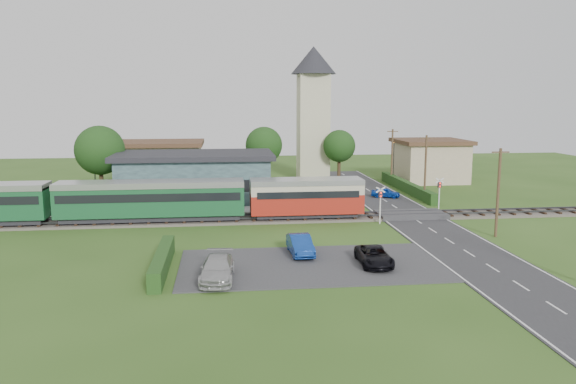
{
  "coord_description": "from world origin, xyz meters",
  "views": [
    {
      "loc": [
        -6.99,
        -46.94,
        10.74
      ],
      "look_at": [
        -1.15,
        4.0,
        2.22
      ],
      "focal_mm": 35.0,
      "sensor_mm": 36.0,
      "label": 1
    }
  ],
  "objects": [
    {
      "name": "crossing_signal_far",
      "position": [
        13.6,
        4.39,
        2.14
      ],
      "size": [
        0.84,
        0.28,
        3.28
      ],
      "color": "silver",
      "rests_on": "ground"
    },
    {
      "name": "utility_pole_c",
      "position": [
        14.2,
        10.0,
        3.63
      ],
      "size": [
        1.4,
        0.22,
        7.0
      ],
      "color": "#473321",
      "rests_on": "ground"
    },
    {
      "name": "tree_b",
      "position": [
        -2.0,
        23.0,
        5.02
      ],
      "size": [
        4.6,
        4.6,
        7.34
      ],
      "color": "#332316",
      "rests_on": "ground"
    },
    {
      "name": "car_on_road",
      "position": [
        10.6,
        12.2,
        0.58
      ],
      "size": [
        3.37,
        2.42,
        1.07
      ],
      "primitive_type": "imported",
      "rotation": [
        0.0,
        0.0,
        1.15
      ],
      "color": "#0D3BAA",
      "rests_on": "road"
    },
    {
      "name": "crossing_deck",
      "position": [
        10.0,
        2.0,
        0.23
      ],
      "size": [
        6.2,
        3.4,
        0.45
      ],
      "primitive_type": "cube",
      "color": "#333335",
      "rests_on": "ground"
    },
    {
      "name": "house_west",
      "position": [
        -15.0,
        25.0,
        2.79
      ],
      "size": [
        10.8,
        8.8,
        5.5
      ],
      "color": "tan",
      "rests_on": "ground"
    },
    {
      "name": "streetlamp_west",
      "position": [
        -22.0,
        20.0,
        3.04
      ],
      "size": [
        0.3,
        0.3,
        5.15
      ],
      "color": "#3F3F47",
      "rests_on": "ground"
    },
    {
      "name": "station_building",
      "position": [
        -10.0,
        10.99,
        2.69
      ],
      "size": [
        16.0,
        9.0,
        5.3
      ],
      "color": "#2D3F45",
      "rests_on": "ground"
    },
    {
      "name": "car_park",
      "position": [
        -1.5,
        -12.0,
        0.04
      ],
      "size": [
        17.0,
        9.0,
        0.08
      ],
      "primitive_type": "cube",
      "color": "#333335",
      "rests_on": "ground"
    },
    {
      "name": "railway_track",
      "position": [
        0.0,
        2.0,
        0.11
      ],
      "size": [
        76.0,
        3.2,
        0.49
      ],
      "color": "#4C443D",
      "rests_on": "ground"
    },
    {
      "name": "house_east",
      "position": [
        20.0,
        24.0,
        2.8
      ],
      "size": [
        8.8,
        8.8,
        5.5
      ],
      "color": "tan",
      "rests_on": "ground"
    },
    {
      "name": "road",
      "position": [
        10.0,
        0.0,
        0.03
      ],
      "size": [
        6.0,
        70.0,
        0.05
      ],
      "primitive_type": "cube",
      "color": "#28282B",
      "rests_on": "ground"
    },
    {
      "name": "train",
      "position": [
        -16.51,
        2.0,
        2.18
      ],
      "size": [
        43.2,
        2.9,
        3.4
      ],
      "color": "#232328",
      "rests_on": "ground"
    },
    {
      "name": "crossing_signal_near",
      "position": [
        6.4,
        -0.41,
        2.14
      ],
      "size": [
        0.84,
        0.28,
        3.28
      ],
      "color": "silver",
      "rests_on": "ground"
    },
    {
      "name": "utility_pole_d",
      "position": [
        14.2,
        22.0,
        3.63
      ],
      "size": [
        1.4,
        0.22,
        7.0
      ],
      "color": "#473321",
      "rests_on": "ground"
    },
    {
      "name": "church_tower",
      "position": [
        5.0,
        28.0,
        10.23
      ],
      "size": [
        6.0,
        6.0,
        17.6
      ],
      "color": "beige",
      "rests_on": "ground"
    },
    {
      "name": "car_park_silver",
      "position": [
        -7.5,
        -14.5,
        0.77
      ],
      "size": [
        2.26,
        4.87,
        1.38
      ],
      "primitive_type": "imported",
      "rotation": [
        0.0,
        0.0,
        -0.07
      ],
      "color": "#A9A9A9",
      "rests_on": "car_park"
    },
    {
      "name": "equipment_hut",
      "position": [
        -18.0,
        5.2,
        1.75
      ],
      "size": [
        2.3,
        2.3,
        2.55
      ],
      "color": "beige",
      "rests_on": "platform"
    },
    {
      "name": "streetlamp_east",
      "position": [
        16.0,
        27.0,
        3.04
      ],
      "size": [
        0.3,
        0.3,
        5.15
      ],
      "color": "#3F3F47",
      "rests_on": "ground"
    },
    {
      "name": "utility_pole_b",
      "position": [
        14.2,
        -6.0,
        3.63
      ],
      "size": [
        1.4,
        0.22,
        7.0
      ],
      "color": "#473321",
      "rests_on": "ground"
    },
    {
      "name": "tree_a",
      "position": [
        -20.0,
        14.0,
        5.38
      ],
      "size": [
        5.2,
        5.2,
        8.0
      ],
      "color": "#332316",
      "rests_on": "ground"
    },
    {
      "name": "pedestrian_near",
      "position": [
        -3.79,
        4.79,
        1.25
      ],
      "size": [
        0.62,
        0.44,
        1.59
      ],
      "primitive_type": "imported",
      "rotation": [
        0.0,
        0.0,
        3.24
      ],
      "color": "gray",
      "rests_on": "platform"
    },
    {
      "name": "car_park_blue",
      "position": [
        -1.84,
        -9.5,
        0.75
      ],
      "size": [
        1.61,
        4.15,
        1.35
      ],
      "primitive_type": "imported",
      "rotation": [
        0.0,
        0.0,
        0.04
      ],
      "color": "navy",
      "rests_on": "car_park"
    },
    {
      "name": "hedge_station",
      "position": [
        -10.0,
        15.5,
        0.65
      ],
      "size": [
        22.0,
        0.8,
        1.3
      ],
      "primitive_type": "cube",
      "color": "#193814",
      "rests_on": "ground"
    },
    {
      "name": "platform",
      "position": [
        -10.0,
        5.2,
        0.23
      ],
      "size": [
        30.0,
        3.0,
        0.45
      ],
      "primitive_type": "cube",
      "color": "gray",
      "rests_on": "ground"
    },
    {
      "name": "car_park_dark",
      "position": [
        2.6,
        -12.55,
        0.67
      ],
      "size": [
        2.07,
        4.27,
        1.17
      ],
      "primitive_type": "imported",
      "rotation": [
        0.0,
        0.0,
        -0.03
      ],
      "color": "black",
      "rests_on": "car_park"
    },
    {
      "name": "ground",
      "position": [
        0.0,
        0.0,
        0.0
      ],
      "size": [
        120.0,
        120.0,
        0.0
      ],
      "primitive_type": "plane",
      "color": "#2D4C19"
    },
    {
      "name": "hedge_roadside",
      "position": [
        14.2,
        16.0,
        0.6
      ],
      "size": [
        0.8,
        18.0,
        1.2
      ],
      "primitive_type": "cube",
      "color": "#193814",
      "rests_on": "ground"
    },
    {
      "name": "pedestrian_far",
      "position": [
        -16.84,
        4.6,
        1.32
      ],
      "size": [
        0.91,
        1.02,
        1.74
      ],
      "primitive_type": "imported",
      "rotation": [
        0.0,
        0.0,
        1.91
      ],
      "color": "gray",
      "rests_on": "platform"
    },
    {
      "name": "hedge_carpark",
      "position": [
        -11.0,
        -12.0,
        0.6
      ],
      "size": [
        0.8,
        9.0,
        1.2
      ],
      "primitive_type": "cube",
      "color": "#193814",
      "rests_on": "ground"
    },
    {
      "name": "tree_c",
      "position": [
        8.0,
        25.0,
        4.65
      ],
      "size": [
        4.2,
        4.2,
        6.78
      ],
      "color": "#332316",
      "rests_on": "ground"
    }
  ]
}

